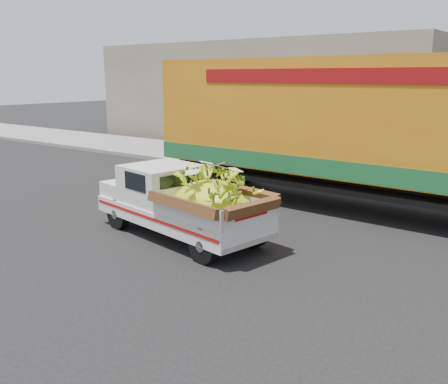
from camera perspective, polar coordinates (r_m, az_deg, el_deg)
The scene contains 6 objects.
ground at distance 10.41m, azimuth -2.05°, elevation -5.66°, with size 100.00×100.00×0.00m, color black.
curb at distance 16.03m, azimuth 13.33°, elevation 0.98°, with size 60.00×0.25×0.15m, color gray.
sidewalk at distance 17.94m, azimuth 16.05°, elevation 2.08°, with size 60.00×4.00×0.14m, color gray.
building_left at distance 26.55m, azimuth 4.66°, elevation 11.26°, with size 18.00×6.00×5.00m, color gray.
pickup_truck at distance 10.27m, azimuth -3.92°, elevation -1.35°, with size 4.38×2.22×1.47m.
semi_trailer at distance 12.82m, azimuth 16.52°, elevation 7.09°, with size 12.02×2.80×3.80m.
Camera 1 is at (6.22, -7.64, 3.35)m, focal length 40.00 mm.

